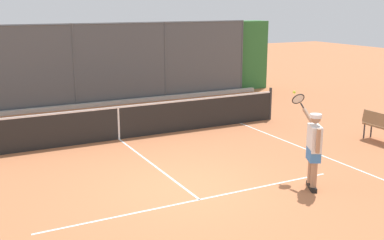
# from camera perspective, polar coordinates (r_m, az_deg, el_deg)

# --- Properties ---
(ground_plane) EXTENTS (60.00, 60.00, 0.00)m
(ground_plane) POSITION_cam_1_polar(r_m,az_deg,el_deg) (10.09, -0.84, -8.20)
(ground_plane) COLOR #B76B42
(court_line_markings) EXTENTS (8.27, 8.86, 0.01)m
(court_line_markings) POSITION_cam_1_polar(r_m,az_deg,el_deg) (9.27, 1.95, -10.22)
(court_line_markings) COLOR white
(court_line_markings) RESTS_ON ground
(fence_backdrop) EXTENTS (17.61, 1.37, 3.08)m
(fence_backdrop) POSITION_cam_1_polar(r_m,az_deg,el_deg) (18.72, -14.36, 6.34)
(fence_backdrop) COLOR #474C51
(fence_backdrop) RESTS_ON ground
(tennis_net) EXTENTS (10.62, 0.09, 1.07)m
(tennis_net) POSITION_cam_1_polar(r_m,az_deg,el_deg) (13.66, -8.76, -0.30)
(tennis_net) COLOR #2D2D2D
(tennis_net) RESTS_ON ground
(tennis_player) EXTENTS (0.57, 1.33, 1.90)m
(tennis_player) POSITION_cam_1_polar(r_m,az_deg,el_deg) (10.11, 14.30, -2.97)
(tennis_player) COLOR black
(tennis_player) RESTS_ON ground
(courtside_bench) EXTENTS (0.40, 1.30, 0.84)m
(courtside_bench) POSITION_cam_1_polar(r_m,az_deg,el_deg) (14.18, 21.91, -0.56)
(courtside_bench) COLOR #93704C
(courtside_bench) RESTS_ON ground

